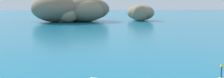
% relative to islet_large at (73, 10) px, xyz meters
% --- Properties ---
extents(islet_large, '(27.47, 21.06, 7.57)m').
position_rel_islet_large_xyz_m(islet_large, '(0.00, 0.00, 0.00)').
color(islet_large, '#756651').
rests_on(islet_large, ground).
extents(islet_small, '(10.67, 11.97, 4.83)m').
position_rel_islet_large_xyz_m(islet_small, '(20.08, 3.20, -1.05)').
color(islet_small, '#9E8966').
rests_on(islet_small, ground).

